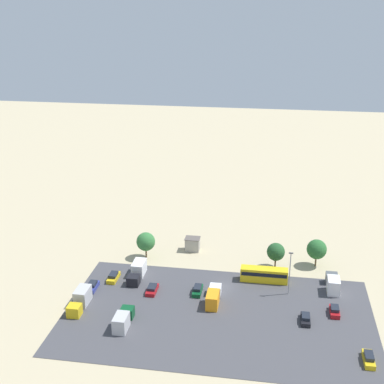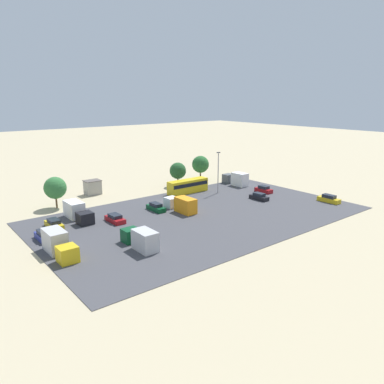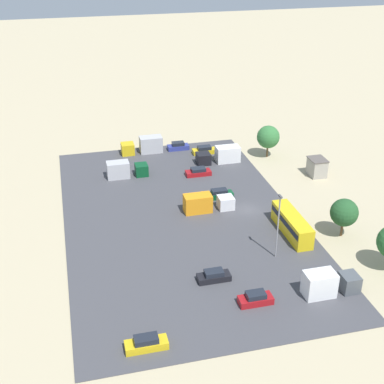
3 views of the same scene
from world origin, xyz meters
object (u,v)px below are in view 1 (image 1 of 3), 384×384
Objects in this scene: parked_car_0 at (306,319)px; parked_truck_1 at (213,297)px; parked_car_6 at (113,277)px; parked_truck_3 at (333,284)px; parked_car_3 at (335,311)px; bus at (264,274)px; parked_truck_0 at (137,271)px; parked_car_1 at (198,290)px; parked_truck_4 at (80,300)px; shed_building at (193,244)px; parked_car_2 at (369,359)px; parked_car_5 at (152,289)px; parked_car_4 at (93,286)px; parked_truck_2 at (123,320)px.

parked_car_0 is 0.54× the size of parked_truck_1.
parked_truck_3 reaches higher than parked_car_6.
parked_truck_1 reaches higher than parked_car_3.
bus is at bearing 174.29° from parked_truck_3.
parked_truck_3 reaches higher than parked_truck_0.
parked_car_1 is (13.62, 7.20, -1.03)m from bus.
parked_truck_1 is at bearing -159.47° from parked_truck_3.
bus is 1.42× the size of parked_truck_3.
parked_truck_1 reaches higher than parked_car_0.
parked_car_3 is 50.49m from parked_truck_4.
bus is at bearing 144.65° from shed_building.
parked_car_0 is 14.69m from parked_car_2.
bus is 24.63m from parked_car_5.
parked_truck_1 is (-26.09, 1.30, 0.67)m from parked_car_4.
parked_car_2 is at bearing 36.52° from bus.
bus is 15.44m from parked_car_1.
parked_car_5 is (-12.81, -0.91, -0.08)m from parked_car_4.
parked_truck_3 is at bearing 99.73° from parked_car_2.
parked_car_6 is at bearing 158.68° from parked_car_5.
parked_car_4 is at bearing 163.83° from parked_car_2.
parked_car_6 is 12.07m from parked_truck_4.
parked_car_0 is 6.80m from parked_car_3.
parked_car_2 is 0.66× the size of parked_truck_3.
parked_truck_4 is at bearing -158.13° from parked_car_1.
bus is at bearing -174.52° from parked_truck_0.
parked_truck_2 is (39.84, 10.71, 0.72)m from parked_car_3.
parked_truck_2 is (-10.27, 12.25, 0.71)m from parked_car_4.
parked_truck_4 reaches higher than parked_car_0.
parked_truck_3 is at bearing -163.74° from parked_truck_4.
parked_car_3 reaches higher than parked_car_0.
parked_car_4 is 0.53× the size of parked_truck_1.
parked_car_1 is at bearing 150.94° from parked_car_2.
parked_truck_0 is 1.03× the size of parked_truck_1.
shed_building is 0.45× the size of parked_truck_4.
shed_building is 22.84m from parked_car_6.
parked_car_6 is at bearing 55.60° from parked_car_4.
shed_building is 20.37m from parked_car_1.
parked_car_1 is 1.10× the size of parked_car_3.
parked_car_5 is at bearing 79.06° from parked_truck_2.
parked_car_6 reaches higher than parked_car_0.
parked_truck_4 is at bearing 58.69° from parked_truck_0.
parked_car_0 is (-8.42, 14.48, -1.05)m from bus.
parked_car_4 is 10.52m from parked_truck_0.
parked_truck_0 is (46.39, -22.43, 0.73)m from parked_car_2.
parked_car_2 is 0.64× the size of parked_truck_2.
parked_car_6 is at bearing -176.17° from parked_truck_3.
parked_truck_1 is (-13.28, 2.21, 0.74)m from parked_car_5.
parked_car_0 is at bearing 161.94° from parked_truck_0.
parked_truck_1 is at bearing 34.69° from parked_truck_2.
shed_building is 0.77× the size of parked_car_6.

